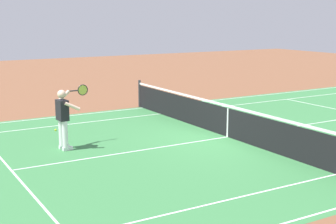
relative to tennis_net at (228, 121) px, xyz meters
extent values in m
plane|color=brown|center=(0.00, 0.00, -0.49)|extent=(60.00, 60.00, 0.00)
cube|color=#387A42|center=(0.00, 0.00, -0.49)|extent=(24.20, 11.40, 0.00)
cube|color=white|center=(0.00, -5.50, -0.49)|extent=(23.80, 0.05, 0.01)
cube|color=white|center=(0.00, -4.11, -0.49)|extent=(23.80, 0.05, 0.01)
cube|color=white|center=(6.40, 0.00, -0.49)|extent=(0.05, 8.22, 0.01)
cube|color=white|center=(0.00, 0.00, -0.49)|extent=(12.80, 0.05, 0.01)
cylinder|color=#2D2D33|center=(0.00, -5.80, 0.05)|extent=(0.10, 0.10, 1.08)
cube|color=black|center=(0.00, 0.00, -0.05)|extent=(0.02, 11.60, 0.88)
cube|color=white|center=(0.00, 0.00, 0.46)|extent=(0.04, 11.60, 0.06)
cube|color=white|center=(0.00, 0.00, -0.05)|extent=(0.04, 0.06, 0.88)
cylinder|color=white|center=(4.72, -1.02, -0.04)|extent=(0.15, 0.15, 0.74)
cube|color=white|center=(4.66, -1.03, -0.45)|extent=(0.29, 0.13, 0.09)
cylinder|color=white|center=(4.74, -1.26, -0.04)|extent=(0.15, 0.15, 0.74)
cube|color=white|center=(4.68, -1.27, -0.45)|extent=(0.29, 0.13, 0.09)
cube|color=black|center=(4.73, -1.14, 0.61)|extent=(0.27, 0.40, 0.56)
sphere|color=beige|center=(4.73, -1.14, 1.04)|extent=(0.23, 0.23, 0.23)
cylinder|color=beige|center=(4.53, -0.88, 0.74)|extent=(0.42, 0.19, 0.26)
cylinder|color=beige|center=(4.58, -1.44, 0.94)|extent=(0.42, 0.25, 0.30)
cylinder|color=#232326|center=(4.27, -1.52, 1.05)|extent=(0.28, 0.06, 0.04)
torus|color=#232326|center=(3.98, -1.54, 1.05)|extent=(0.31, 0.05, 0.31)
cylinder|color=#C6D84C|center=(3.98, -1.54, 1.05)|extent=(0.27, 0.03, 0.27)
sphere|color=#CCE01E|center=(4.24, -3.40, -0.46)|extent=(0.07, 0.07, 0.07)
camera|label=1|loc=(8.77, 11.33, 3.08)|focal=51.80mm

